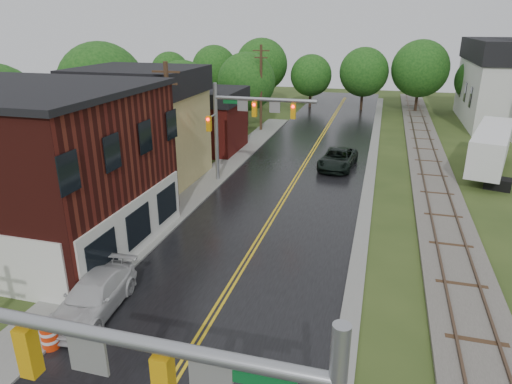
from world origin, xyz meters
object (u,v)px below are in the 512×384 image
at_px(tree_left_e, 248,83).
at_px(construction_barrel, 50,335).
at_px(utility_pole_b, 170,132).
at_px(suv_dark, 338,159).
at_px(pickup_white, 94,296).
at_px(traffic_signal_far, 244,116).
at_px(tree_left_c, 184,92).
at_px(tree_left_b, 103,89).
at_px(semi_trailer, 491,147).
at_px(utility_pole_c, 261,87).
at_px(brick_building, 12,166).

distance_m(tree_left_e, construction_barrel, 38.66).
xyz_separation_m(utility_pole_b, suv_dark, (9.53, 10.56, -3.96)).
bearing_deg(tree_left_e, pickup_white, -83.48).
distance_m(traffic_signal_far, tree_left_c, 16.56).
bearing_deg(utility_pole_b, construction_barrel, -82.84).
height_order(tree_left_e, construction_barrel, tree_left_e).
bearing_deg(tree_left_c, tree_left_e, 50.19).
relative_size(tree_left_c, suv_dark, 1.39).
bearing_deg(tree_left_b, semi_trailer, 4.68).
distance_m(traffic_signal_far, utility_pole_c, 17.33).
relative_size(tree_left_b, pickup_white, 1.98).
bearing_deg(semi_trailer, tree_left_e, 153.79).
distance_m(tree_left_b, construction_barrel, 27.91).
xyz_separation_m(traffic_signal_far, tree_left_b, (-14.38, 4.90, 0.74)).
distance_m(utility_pole_c, tree_left_e, 2.79).
height_order(traffic_signal_far, tree_left_c, tree_left_c).
xyz_separation_m(brick_building, semi_trailer, (26.74, 19.53, -2.05)).
relative_size(pickup_white, semi_trailer, 0.45).
distance_m(tree_left_c, construction_barrel, 33.65).
relative_size(traffic_signal_far, tree_left_e, 0.90).
relative_size(tree_left_b, semi_trailer, 0.88).
bearing_deg(brick_building, utility_pole_c, 78.91).
relative_size(tree_left_b, suv_dark, 1.77).
distance_m(utility_pole_b, utility_pole_c, 22.00).
xyz_separation_m(tree_left_c, suv_dark, (16.58, -7.34, -3.75)).
bearing_deg(semi_trailer, tree_left_c, 169.18).
xyz_separation_m(tree_left_c, tree_left_e, (5.00, 6.00, 0.30)).
relative_size(brick_building, tree_left_c, 1.87).
relative_size(suv_dark, pickup_white, 1.12).
xyz_separation_m(utility_pole_b, tree_left_b, (-11.05, 9.90, 1.00)).
height_order(brick_building, semi_trailer, brick_building).
height_order(utility_pole_c, pickup_white, utility_pole_c).
bearing_deg(suv_dark, construction_barrel, -101.77).
height_order(traffic_signal_far, tree_left_e, tree_left_e).
height_order(traffic_signal_far, utility_pole_b, utility_pole_b).
distance_m(tree_left_c, suv_dark, 18.52).
bearing_deg(construction_barrel, traffic_signal_far, 85.47).
distance_m(brick_building, tree_left_e, 31.12).
xyz_separation_m(brick_building, suv_dark, (15.22, 17.56, -3.39)).
height_order(suv_dark, semi_trailer, semi_trailer).
bearing_deg(pickup_white, semi_trailer, 47.41).
relative_size(tree_left_c, tree_left_e, 0.94).
bearing_deg(brick_building, pickup_white, -32.54).
bearing_deg(semi_trailer, utility_pole_c, 155.77).
height_order(tree_left_b, construction_barrel, tree_left_b).
height_order(pickup_white, semi_trailer, semi_trailer).
height_order(brick_building, utility_pole_c, utility_pole_c).
distance_m(utility_pole_c, semi_trailer, 23.24).
xyz_separation_m(brick_building, utility_pole_b, (5.68, 7.00, 0.57)).
bearing_deg(tree_left_b, construction_barrel, -62.07).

